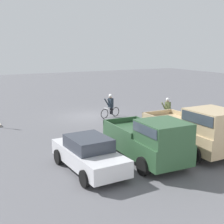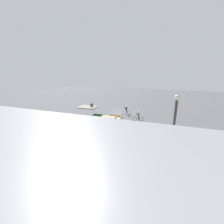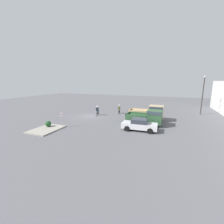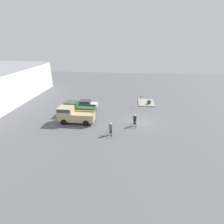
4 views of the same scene
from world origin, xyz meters
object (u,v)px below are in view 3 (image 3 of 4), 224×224
cyclist_1 (119,109)px  lamppost (203,92)px  cyclist_0 (98,110)px  shrub (48,124)px  pickup_truck_1 (147,117)px  fire_lane_sign (62,118)px  pickup_truck_0 (149,113)px  sedan_0 (139,125)px

cyclist_1 → lamppost: bearing=107.8°
cyclist_0 → shrub: size_ratio=2.36×
lamppost → pickup_truck_1: bearing=-38.5°
fire_lane_sign → cyclist_1: bearing=158.7°
pickup_truck_1 → cyclist_1: pickup_truck_1 is taller
pickup_truck_0 → cyclist_0: bearing=-90.7°
cyclist_0 → fire_lane_sign: (8.18, -1.16, 0.38)m
lamppost → fire_lane_sign: bearing=-49.9°
pickup_truck_1 → shrub: 13.40m
cyclist_0 → fire_lane_sign: fire_lane_sign is taller
pickup_truck_1 → sedan_0: size_ratio=1.14×
pickup_truck_0 → sedan_0: 5.63m
cyclist_0 → lamppost: lamppost is taller
cyclist_1 → sedan_0: bearing=32.8°
cyclist_0 → cyclist_1: cyclist_0 is taller
fire_lane_sign → sedan_0: bearing=104.1°
sedan_0 → lamppost: (-13.17, 8.76, 3.33)m
cyclist_1 → lamppost: (-4.59, 14.28, 3.21)m
cyclist_0 → shrub: bearing=-17.3°
pickup_truck_0 → lamppost: lamppost is taller
pickup_truck_1 → cyclist_0: bearing=-107.7°
sedan_0 → lamppost: size_ratio=0.62×
pickup_truck_0 → cyclist_0: 9.09m
pickup_truck_0 → pickup_truck_1: bearing=1.9°
cyclist_1 → shrub: 13.22m
pickup_truck_1 → cyclist_1: (-5.79, -6.03, -0.24)m
lamppost → shrub: (16.40, -20.21, -3.55)m
pickup_truck_1 → fire_lane_sign: (5.25, -10.34, 0.16)m
cyclist_0 → shrub: 9.37m
shrub → pickup_truck_0: bearing=126.7°
shrub → cyclist_1: bearing=153.3°
sedan_0 → shrub: (3.23, -11.44, -0.22)m
pickup_truck_0 → fire_lane_sign: pickup_truck_0 is taller
pickup_truck_0 → shrub: size_ratio=6.99×
fire_lane_sign → shrub: (0.76, -1.62, -0.74)m
cyclist_1 → pickup_truck_0: bearing=63.4°
shrub → cyclist_0: bearing=162.7°
pickup_truck_1 → sedan_0: pickup_truck_1 is taller
pickup_truck_1 → cyclist_1: size_ratio=2.74×
pickup_truck_1 → sedan_0: 2.85m
pickup_truck_0 → lamppost: bearing=132.2°
cyclist_0 → fire_lane_sign: size_ratio=0.85×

